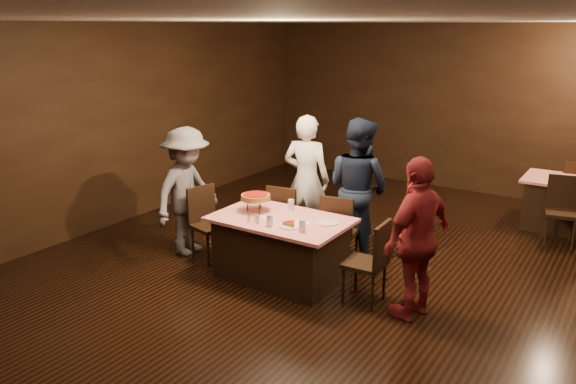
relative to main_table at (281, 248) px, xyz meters
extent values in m
plane|color=black|center=(0.76, 0.04, -0.39)|extent=(10.00, 10.00, 0.00)
cube|color=silver|center=(0.76, 0.04, 2.62)|extent=(8.00, 10.00, 0.04)
cube|color=black|center=(0.76, 5.04, 1.11)|extent=(8.00, 0.04, 3.00)
cube|color=black|center=(-3.24, 0.04, 1.11)|extent=(0.04, 10.00, 3.00)
cube|color=red|center=(0.00, 0.00, 0.00)|extent=(1.60, 1.00, 0.77)
cube|color=red|center=(2.63, 3.75, 0.00)|extent=(1.30, 0.90, 0.77)
cube|color=black|center=(-0.40, 0.75, 0.09)|extent=(0.47, 0.47, 0.95)
cube|color=black|center=(0.40, 0.75, 0.09)|extent=(0.49, 0.49, 0.95)
cube|color=black|center=(-1.10, 0.00, 0.09)|extent=(0.51, 0.51, 0.95)
cube|color=black|center=(1.10, 0.00, 0.09)|extent=(0.44, 0.44, 0.95)
cube|color=black|center=(2.63, 3.05, 0.09)|extent=(0.50, 0.50, 0.95)
cube|color=black|center=(2.63, 4.35, 0.09)|extent=(0.49, 0.49, 0.95)
imported|color=white|center=(-0.40, 1.23, 0.52)|extent=(0.73, 0.55, 1.80)
imported|color=black|center=(0.42, 1.18, 0.53)|extent=(1.03, 0.88, 1.84)
imported|color=slate|center=(-1.49, 0.01, 0.47)|extent=(0.67, 1.12, 1.70)
imported|color=maroon|center=(1.67, 0.01, 0.47)|extent=(0.66, 1.08, 1.72)
cylinder|color=black|center=(-0.40, 0.15, 0.46)|extent=(0.01, 0.01, 0.15)
cylinder|color=black|center=(-0.49, 0.00, 0.46)|extent=(0.01, 0.01, 0.15)
cylinder|color=black|center=(-0.31, 0.00, 0.46)|extent=(0.01, 0.01, 0.15)
cylinder|color=silver|center=(-0.40, 0.05, 0.54)|extent=(0.38, 0.38, 0.01)
cylinder|color=#B27233|center=(-0.40, 0.05, 0.57)|extent=(0.35, 0.35, 0.05)
cylinder|color=#A5140C|center=(-0.40, 0.05, 0.60)|extent=(0.30, 0.30, 0.01)
cylinder|color=white|center=(0.25, -0.18, 0.39)|extent=(0.25, 0.25, 0.01)
cylinder|color=#B27233|center=(0.25, -0.18, 0.42)|extent=(0.18, 0.18, 0.04)
cylinder|color=#A5140C|center=(0.25, -0.18, 0.44)|extent=(0.14, 0.14, 0.01)
cylinder|color=white|center=(0.55, 0.15, 0.39)|extent=(0.25, 0.25, 0.01)
cylinder|color=silver|center=(0.05, -0.30, 0.46)|extent=(0.08, 0.08, 0.14)
cylinder|color=silver|center=(0.45, -0.25, 0.46)|extent=(0.08, 0.08, 0.14)
cylinder|color=silver|center=(-0.05, 0.30, 0.46)|extent=(0.08, 0.08, 0.14)
cylinder|color=silver|center=(-0.18, -0.25, 0.43)|extent=(0.04, 0.04, 0.08)
cylinder|color=silver|center=(-0.18, -0.25, 0.47)|extent=(0.05, 0.05, 0.02)
cylinder|color=silver|center=(-0.12, -0.30, 0.43)|extent=(0.04, 0.04, 0.08)
cylinder|color=silver|center=(-0.12, -0.30, 0.47)|extent=(0.05, 0.05, 0.02)
cylinder|color=silver|center=(-0.24, -0.30, 0.43)|extent=(0.04, 0.04, 0.08)
cylinder|color=silver|center=(-0.24, -0.30, 0.47)|extent=(0.05, 0.05, 0.02)
cube|color=white|center=(0.30, 0.00, 0.39)|extent=(0.19, 0.19, 0.01)
cube|color=white|center=(-0.15, -0.05, 0.39)|extent=(0.21, 0.21, 0.01)
camera|label=1|loc=(3.48, -5.18, 2.55)|focal=35.00mm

